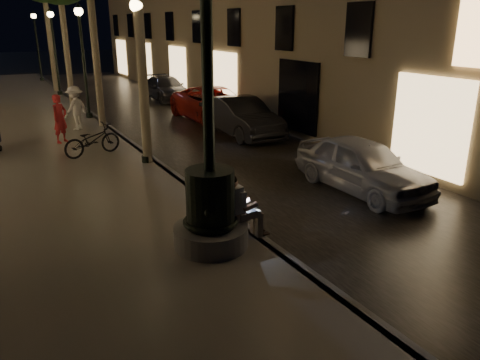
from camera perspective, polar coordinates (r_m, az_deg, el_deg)
ground at (r=21.16m, az=-16.46°, el=6.41°), size 120.00×120.00×0.00m
cobble_lane at (r=21.98m, az=-8.79°, el=7.41°), size 6.00×45.00×0.02m
curb_strip at (r=21.14m, az=-16.48°, el=6.67°), size 0.25×45.00×0.20m
fountain_lamppost at (r=8.56m, az=-3.66°, el=-1.88°), size 1.40×1.40×5.21m
seated_man_laptop at (r=8.93m, az=-0.07°, el=-3.07°), size 0.96×0.32×1.33m
lamp_curb_a at (r=13.92m, az=-12.13°, el=14.24°), size 0.36×0.36×4.81m
lamp_curb_b at (r=21.68m, az=-18.68°, el=15.14°), size 0.36×0.36×4.81m
lamp_curb_c at (r=29.57m, az=-21.78°, el=15.50°), size 0.36×0.36×4.81m
lamp_curb_d at (r=37.50m, az=-23.57°, el=15.68°), size 0.36×0.36×4.81m
car_front at (r=12.54m, az=14.66°, el=1.77°), size 1.67×4.10×1.40m
car_second at (r=18.27m, az=0.07°, el=7.70°), size 1.57×4.48×1.48m
car_third at (r=21.18m, az=-3.13°, el=9.20°), size 2.47×5.35×1.49m
car_rear at (r=27.60m, az=-8.99°, el=11.00°), size 1.94×4.50×1.29m
pedestrian_red at (r=17.52m, az=-21.10°, el=6.99°), size 0.73×0.69×1.68m
pedestrian_white at (r=19.53m, az=-19.41°, el=8.28°), size 1.25×1.16×1.69m
bicycle at (r=15.50m, az=-17.58°, el=4.66°), size 1.98×1.12×0.98m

